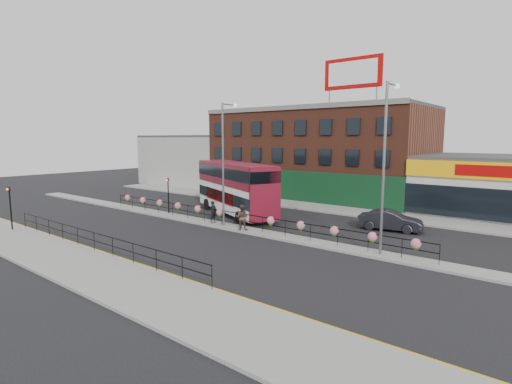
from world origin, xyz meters
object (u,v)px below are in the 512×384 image
Objects in this scene: car at (390,221)px; double_decker_bus at (235,183)px; pedestrian_b at (242,217)px; lamp_column_east at (386,154)px; lamp_column_west at (225,153)px; pedestrian_a at (213,212)px.

double_decker_bus is at bearing 90.97° from car.
lamp_column_east reaches higher than pedestrian_b.
pedestrian_b is at bearing -14.55° from lamp_column_west.
double_decker_bus reaches higher than pedestrian_a.
car is at bearing 106.60° from lamp_column_east.
double_decker_bus is at bearing 165.11° from lamp_column_east.
double_decker_bus is 2.44× the size of car.
car is 2.73× the size of pedestrian_a.
pedestrian_a is 4.86m from lamp_column_west.
pedestrian_a is 0.93× the size of pedestrian_b.
car is at bearing 11.55° from double_decker_bus.
double_decker_bus is 4.75m from pedestrian_a.
pedestrian_a is 14.67m from lamp_column_east.
lamp_column_east is (2.00, -6.72, 5.25)m from car.
car is 2.54× the size of pedestrian_b.
lamp_column_east is at bearing 0.23° from lamp_column_west.
pedestrian_b is 0.20× the size of lamp_column_west.
lamp_column_west reaches higher than pedestrian_a.
lamp_column_west is (1.29, 0.07, 4.69)m from pedestrian_a.
pedestrian_a is 0.18× the size of lamp_column_east.
double_decker_bus is at bearing 14.47° from pedestrian_a.
pedestrian_a is at bearing -179.48° from lamp_column_east.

